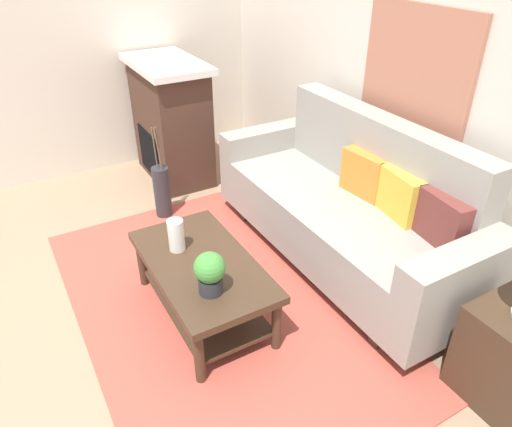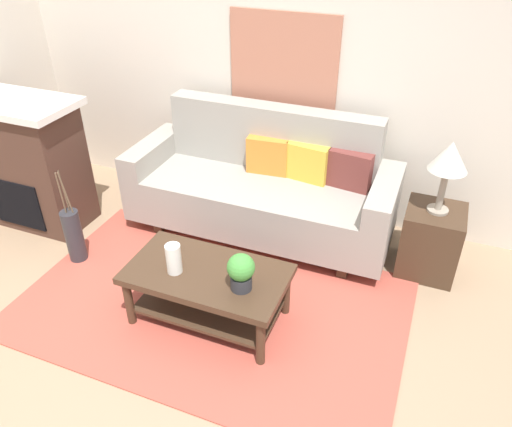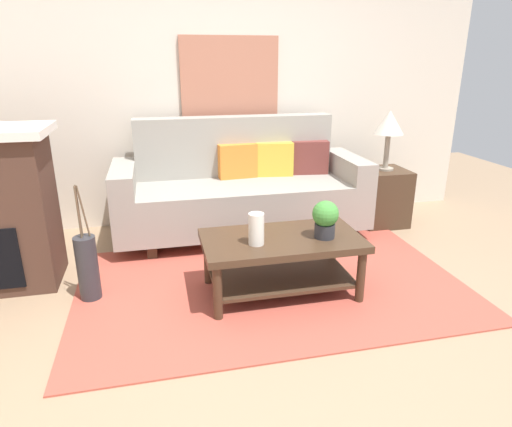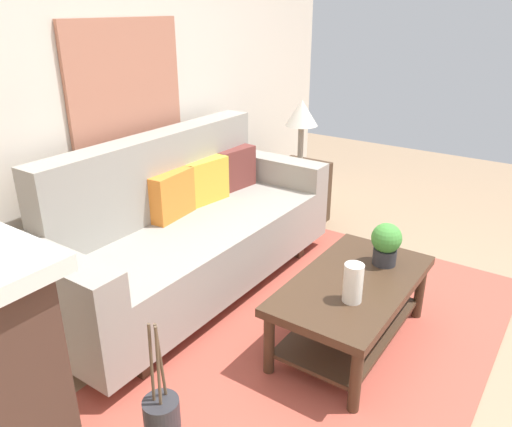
# 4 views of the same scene
# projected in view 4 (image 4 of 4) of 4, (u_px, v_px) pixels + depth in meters

# --- Properties ---
(ground_plane) EXTENTS (9.06, 9.06, 0.00)m
(ground_plane) POSITION_uv_depth(u_px,v_px,m) (409.00, 371.00, 2.74)
(ground_plane) COLOR #9E7F60
(wall_back) EXTENTS (5.06, 0.10, 2.70)m
(wall_back) POSITION_uv_depth(u_px,v_px,m) (122.00, 89.00, 3.33)
(wall_back) COLOR beige
(wall_back) RESTS_ON ground_plane
(area_rug) EXTENTS (2.81, 1.75, 0.01)m
(area_rug) POSITION_uv_depth(u_px,v_px,m) (328.00, 338.00, 3.00)
(area_rug) COLOR #B24C3D
(area_rug) RESTS_ON ground_plane
(couch) EXTENTS (2.28, 0.84, 1.08)m
(couch) POSITION_uv_depth(u_px,v_px,m) (188.00, 233.00, 3.39)
(couch) COLOR gray
(couch) RESTS_ON ground_plane
(throw_pillow_orange) EXTENTS (0.37, 0.15, 0.32)m
(throw_pillow_orange) POSITION_uv_depth(u_px,v_px,m) (172.00, 195.00, 3.36)
(throw_pillow_orange) COLOR orange
(throw_pillow_orange) RESTS_ON couch
(throw_pillow_mustard) EXTENTS (0.37, 0.17, 0.32)m
(throw_pillow_mustard) POSITION_uv_depth(u_px,v_px,m) (206.00, 181.00, 3.63)
(throw_pillow_mustard) COLOR gold
(throw_pillow_mustard) RESTS_ON couch
(throw_pillow_maroon) EXTENTS (0.37, 0.17, 0.32)m
(throw_pillow_maroon) POSITION_uv_depth(u_px,v_px,m) (235.00, 169.00, 3.90)
(throw_pillow_maroon) COLOR brown
(throw_pillow_maroon) RESTS_ON couch
(coffee_table) EXTENTS (1.10, 0.60, 0.43)m
(coffee_table) POSITION_uv_depth(u_px,v_px,m) (352.00, 298.00, 2.85)
(coffee_table) COLOR #422D1E
(coffee_table) RESTS_ON ground_plane
(tabletop_vase) EXTENTS (0.10, 0.10, 0.22)m
(tabletop_vase) POSITION_uv_depth(u_px,v_px,m) (353.00, 283.00, 2.57)
(tabletop_vase) COLOR white
(tabletop_vase) RESTS_ON coffee_table
(potted_plant_tabletop) EXTENTS (0.18, 0.18, 0.26)m
(potted_plant_tabletop) POSITION_uv_depth(u_px,v_px,m) (386.00, 243.00, 2.93)
(potted_plant_tabletop) COLOR #2D2D33
(potted_plant_tabletop) RESTS_ON coffee_table
(side_table) EXTENTS (0.44, 0.44, 0.56)m
(side_table) POSITION_uv_depth(u_px,v_px,m) (299.00, 194.00, 4.51)
(side_table) COLOR #422D1E
(side_table) RESTS_ON ground_plane
(table_lamp) EXTENTS (0.28, 0.28, 0.57)m
(table_lamp) POSITION_uv_depth(u_px,v_px,m) (302.00, 116.00, 4.24)
(table_lamp) COLOR gray
(table_lamp) RESTS_ON side_table
(floor_vase_branch_a) EXTENTS (0.05, 0.03, 0.36)m
(floor_vase_branch_a) POSITION_uv_depth(u_px,v_px,m) (161.00, 361.00, 1.85)
(floor_vase_branch_a) COLOR brown
(floor_vase_branch_a) RESTS_ON floor_vase
(floor_vase_branch_b) EXTENTS (0.02, 0.03, 0.36)m
(floor_vase_branch_b) POSITION_uv_depth(u_px,v_px,m) (151.00, 363.00, 1.83)
(floor_vase_branch_b) COLOR brown
(floor_vase_branch_b) RESTS_ON floor_vase
(floor_vase_branch_c) EXTENTS (0.01, 0.02, 0.36)m
(floor_vase_branch_c) POSITION_uv_depth(u_px,v_px,m) (158.00, 367.00, 1.82)
(floor_vase_branch_c) COLOR brown
(floor_vase_branch_c) RESTS_ON floor_vase
(framed_painting) EXTENTS (0.94, 0.03, 0.80)m
(framed_painting) POSITION_uv_depth(u_px,v_px,m) (127.00, 82.00, 3.26)
(framed_painting) COLOR #B77056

